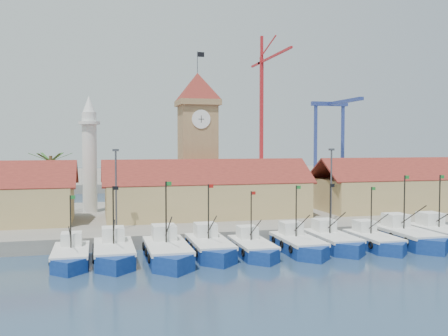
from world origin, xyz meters
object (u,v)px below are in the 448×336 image
object	(u,v)px
boat_5	(299,246)
minaret	(90,154)
boat_0	(71,257)
clock_tower	(198,138)

from	to	relation	value
boat_5	minaret	distance (m)	34.04
boat_0	boat_5	xyz separation A→B (m)	(22.31, -0.45, 0.05)
clock_tower	minaret	bearing A→B (deg)	172.39
boat_0	minaret	world-z (taller)	minaret
boat_5	minaret	world-z (taller)	minaret
boat_5	minaret	xyz separation A→B (m)	(-20.85, 25.36, 8.98)
boat_0	minaret	size ratio (longest dim) A/B	0.54
boat_0	clock_tower	distance (m)	30.37
boat_5	clock_tower	distance (m)	26.56
boat_0	boat_5	distance (m)	22.31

